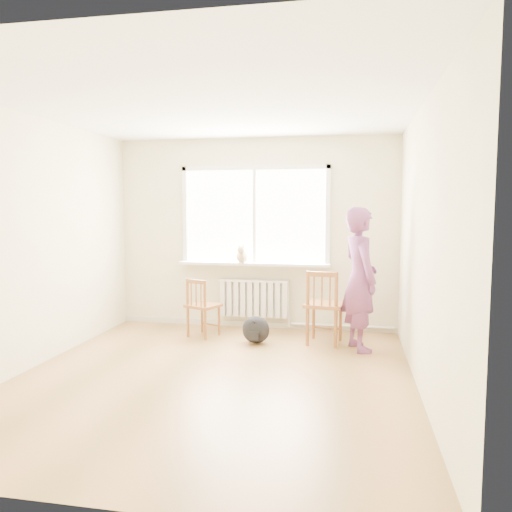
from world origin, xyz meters
The scene contains 13 objects.
floor centered at (0.00, 0.00, 0.00)m, with size 4.50×4.50×0.00m, color #AA7745.
ceiling centered at (0.00, 0.00, 2.70)m, with size 4.50×4.50×0.00m, color white.
back_wall centered at (0.00, 2.25, 1.35)m, with size 4.00×0.01×2.70m, color beige.
window centered at (0.00, 2.22, 1.66)m, with size 2.12×0.05×1.42m.
windowsill centered at (0.00, 2.14, 0.93)m, with size 2.15×0.22×0.04m, color white.
radiator centered at (0.00, 2.16, 0.44)m, with size 1.00×0.12×0.55m.
heating_pipe centered at (1.25, 2.19, 0.08)m, with size 0.04×0.04×1.40m, color silver.
baseboard centered at (0.00, 2.23, 0.04)m, with size 4.00×0.03×0.08m, color beige.
chair_left centered at (-0.59, 1.55, 0.40)m, with size 0.50×0.49×0.79m.
chair_right centered at (1.03, 1.48, 0.47)m, with size 0.52×0.50×0.94m.
person centered at (1.46, 1.34, 0.86)m, with size 0.63×0.41×1.73m, color #C44170.
cat centered at (-0.14, 2.05, 1.06)m, with size 0.19×0.40×0.27m.
backpack centered at (0.18, 1.37, 0.17)m, with size 0.35×0.26×0.35m, color black.
Camera 1 is at (1.35, -4.73, 1.71)m, focal length 35.00 mm.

